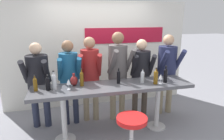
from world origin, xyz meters
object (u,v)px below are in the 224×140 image
at_px(person_left, 69,74).
at_px(wine_bottle_5, 143,76).
at_px(wine_bottle_6, 165,75).
at_px(decorative_vase, 74,81).
at_px(wine_bottle_0, 35,84).
at_px(wine_glass_1, 161,77).
at_px(person_far_left, 38,77).
at_px(wine_bottle_1, 119,76).
at_px(wine_bottle_7, 156,77).
at_px(bar_stool, 132,131).
at_px(person_center_left, 90,70).
at_px(wine_glass_0, 69,82).
at_px(person_center_right, 141,70).
at_px(person_center, 118,67).
at_px(person_right, 167,66).
at_px(wine_bottle_4, 82,78).
at_px(tasting_table, 113,92).
at_px(wine_bottle_3, 48,83).
at_px(wine_bottle_2, 54,81).

bearing_deg(person_left, wine_bottle_5, -25.05).
xyz_separation_m(wine_bottle_6, decorative_vase, (-1.62, 0.24, -0.05)).
relative_size(wine_bottle_0, wine_glass_1, 1.49).
height_order(person_far_left, wine_bottle_1, person_far_left).
relative_size(wine_bottle_6, wine_bottle_7, 1.05).
bearing_deg(bar_stool, person_center_left, 107.43).
xyz_separation_m(wine_bottle_0, wine_glass_0, (0.52, -0.06, 0.00)).
bearing_deg(bar_stool, wine_bottle_7, 42.48).
height_order(person_center_left, person_center_right, person_center_left).
bearing_deg(person_center, wine_glass_1, -55.59).
relative_size(wine_bottle_1, wine_bottle_7, 0.97).
height_order(person_center_right, wine_bottle_6, person_center_right).
xyz_separation_m(person_far_left, wine_bottle_0, (0.01, -0.54, 0.04)).
relative_size(person_center_right, wine_glass_0, 9.39).
relative_size(person_center, wine_glass_1, 10.27).
bearing_deg(wine_bottle_6, wine_bottle_1, 169.29).
bearing_deg(person_center, wine_bottle_6, -48.65).
relative_size(bar_stool, person_far_left, 0.41).
distance_m(person_right, wine_bottle_4, 1.90).
distance_m(person_far_left, person_center_right, 2.02).
bearing_deg(tasting_table, wine_bottle_6, -4.99).
xyz_separation_m(person_center_left, wine_bottle_3, (-0.77, -0.57, -0.01)).
distance_m(wine_bottle_0, decorative_vase, 0.63).
bearing_deg(decorative_vase, wine_bottle_3, -162.58).
distance_m(person_center_right, decorative_vase, 1.44).
xyz_separation_m(person_far_left, wine_bottle_7, (2.04, -0.70, 0.06)).
distance_m(bar_stool, wine_bottle_5, 1.05).
height_order(person_far_left, wine_bottle_0, person_far_left).
bearing_deg(person_far_left, wine_bottle_6, -9.75).
bearing_deg(tasting_table, wine_bottle_1, 33.36).
xyz_separation_m(wine_bottle_2, wine_bottle_5, (1.53, -0.04, -0.02)).
relative_size(wine_bottle_7, wine_glass_1, 1.68).
bearing_deg(wine_bottle_2, person_far_left, 119.54).
distance_m(wine_glass_0, wine_glass_1, 1.60).
bearing_deg(bar_stool, person_far_left, 136.91).
height_order(person_far_left, person_center, person_center).
height_order(person_center, person_center_right, person_center).
bearing_deg(bar_stool, wine_bottle_5, 57.88).
xyz_separation_m(person_right, wine_bottle_5, (-0.78, -0.51, -0.02)).
bearing_deg(wine_bottle_5, person_left, 157.13).
relative_size(wine_bottle_5, wine_bottle_7, 0.88).
relative_size(person_far_left, person_right, 0.95).
xyz_separation_m(wine_bottle_0, wine_bottle_1, (1.40, 0.04, 0.01)).
bearing_deg(tasting_table, person_center_left, 118.44).
bearing_deg(wine_bottle_4, wine_glass_1, -9.30).
xyz_separation_m(person_center_right, wine_bottle_3, (-1.81, -0.50, 0.03)).
relative_size(person_center_right, wine_glass_1, 9.39).
xyz_separation_m(person_center_right, wine_glass_1, (0.11, -0.65, 0.04)).
bearing_deg(wine_bottle_1, wine_bottle_3, -177.57).
bearing_deg(person_far_left, wine_glass_0, -41.79).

